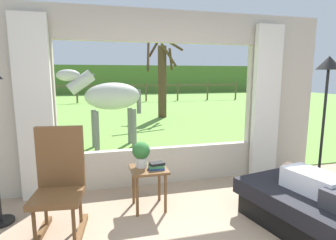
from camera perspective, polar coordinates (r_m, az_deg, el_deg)
The scene contains 15 objects.
back_wall_with_window at distance 4.10m, azimuth -1.61°, elevation 3.78°, with size 5.20×0.12×2.55m.
curtain_panel_left at distance 3.94m, azimuth -25.85°, elevation 1.88°, with size 0.44×0.10×2.40m, color silver.
curtain_panel_right at distance 4.65m, azimuth 19.57°, elevation 3.31°, with size 0.44×0.10×2.40m, color silver.
outdoor_pasture_lawn at distance 14.99m, azimuth -10.94°, elevation 2.99°, with size 36.00×21.68×0.02m, color olive.
distant_hill_ridge at distance 24.73m, azimuth -12.51°, elevation 8.19°, with size 36.00×2.00×2.40m, color #527632.
recliner_sofa at distance 3.38m, azimuth 29.16°, elevation -16.99°, with size 1.23×1.85×0.42m.
reclining_person at distance 3.23m, azimuth 30.22°, elevation -12.43°, with size 0.46×1.43×0.22m.
rocking_chair at distance 3.13m, azimuth -21.51°, elevation -11.97°, with size 0.54×0.73×1.12m.
side_table at distance 3.47m, azimuth -4.00°, elevation -11.32°, with size 0.44×0.44×0.52m.
potted_plant at distance 3.42m, azimuth -5.57°, elevation -6.73°, with size 0.22×0.22×0.32m.
book_stack at distance 3.38m, azimuth -2.37°, elevation -9.45°, with size 0.21×0.14×0.08m.
floor_lamp_right at distance 4.30m, azimuth 30.02°, elevation 6.54°, with size 0.32×0.32×1.89m.
horse at distance 6.27m, azimuth -12.01°, elevation 4.68°, with size 1.82×0.77×1.73m.
pasture_tree at distance 10.47m, azimuth -1.24°, elevation 8.75°, with size 1.32×1.20×3.20m.
pasture_fence_line at distance 16.63m, azimuth -11.40°, elevation 6.14°, with size 16.10×0.10×1.10m.
Camera 1 is at (-0.91, -1.71, 1.65)m, focal length 29.50 mm.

